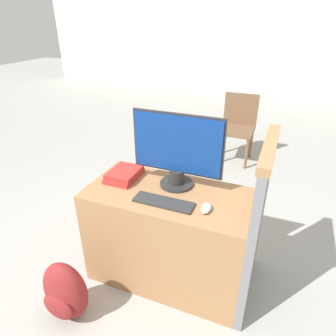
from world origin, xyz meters
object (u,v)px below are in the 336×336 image
at_px(book_stack, 124,174).
at_px(mouse, 206,208).
at_px(backpack, 65,292).
at_px(keyboard, 164,202).
at_px(monitor, 177,151).
at_px(far_chair, 238,124).

bearing_deg(book_stack, mouse, -14.77).
relative_size(mouse, book_stack, 0.39).
height_order(mouse, backpack, mouse).
xyz_separation_m(keyboard, book_stack, (-0.39, 0.19, 0.02)).
distance_m(monitor, mouse, 0.43).
height_order(keyboard, book_stack, book_stack).
bearing_deg(monitor, far_chair, 88.49).
xyz_separation_m(keyboard, backpack, (-0.50, -0.46, -0.53)).
xyz_separation_m(monitor, keyboard, (0.00, -0.25, -0.25)).
height_order(monitor, keyboard, monitor).
xyz_separation_m(mouse, book_stack, (-0.66, 0.17, 0.01)).
bearing_deg(far_chair, keyboard, -40.78).
xyz_separation_m(book_stack, backpack, (-0.11, -0.65, -0.55)).
bearing_deg(book_stack, keyboard, -26.40).
bearing_deg(backpack, monitor, 55.13).
xyz_separation_m(mouse, far_chair, (-0.22, 2.40, -0.26)).
bearing_deg(far_chair, backpack, -50.34).
distance_m(mouse, far_chair, 2.42).
relative_size(monitor, keyboard, 1.61).
distance_m(monitor, book_stack, 0.45).
xyz_separation_m(monitor, book_stack, (-0.39, -0.05, -0.23)).
relative_size(keyboard, book_stack, 1.40).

